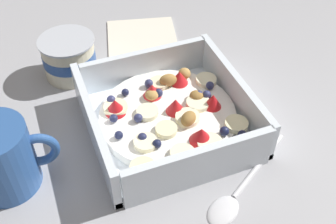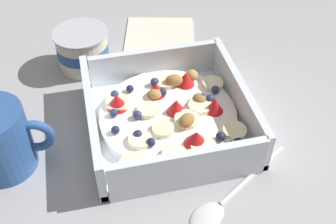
{
  "view_description": "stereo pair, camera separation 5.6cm",
  "coord_description": "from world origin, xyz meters",
  "px_view_note": "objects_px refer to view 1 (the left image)",
  "views": [
    {
      "loc": [
        -0.38,
        0.15,
        0.42
      ],
      "look_at": [
        -0.0,
        0.0,
        0.03
      ],
      "focal_mm": 44.6,
      "sensor_mm": 36.0,
      "label": 1
    },
    {
      "loc": [
        -0.39,
        0.09,
        0.42
      ],
      "look_at": [
        -0.0,
        0.0,
        0.03
      ],
      "focal_mm": 44.6,
      "sensor_mm": 36.0,
      "label": 2
    }
  ],
  "objects_px": {
    "spoon": "(235,194)",
    "yogurt_cup": "(69,57)",
    "folded_napkin": "(142,37)",
    "coffee_mug": "(2,158)",
    "fruit_bowl": "(169,117)"
  },
  "relations": [
    {
      "from": "coffee_mug",
      "to": "folded_napkin",
      "type": "bearing_deg",
      "value": -46.64
    },
    {
      "from": "fruit_bowl",
      "to": "folded_napkin",
      "type": "xyz_separation_m",
      "value": [
        0.22,
        -0.03,
        -0.02
      ]
    },
    {
      "from": "fruit_bowl",
      "to": "spoon",
      "type": "height_order",
      "value": "fruit_bowl"
    },
    {
      "from": "spoon",
      "to": "yogurt_cup",
      "type": "height_order",
      "value": "yogurt_cup"
    },
    {
      "from": "coffee_mug",
      "to": "fruit_bowl",
      "type": "bearing_deg",
      "value": -85.67
    },
    {
      "from": "yogurt_cup",
      "to": "coffee_mug",
      "type": "distance_m",
      "value": 0.22
    },
    {
      "from": "fruit_bowl",
      "to": "coffee_mug",
      "type": "bearing_deg",
      "value": 94.33
    },
    {
      "from": "fruit_bowl",
      "to": "spoon",
      "type": "xyz_separation_m",
      "value": [
        -0.14,
        -0.03,
        -0.02
      ]
    },
    {
      "from": "spoon",
      "to": "coffee_mug",
      "type": "relative_size",
      "value": 1.44
    },
    {
      "from": "coffee_mug",
      "to": "spoon",
      "type": "bearing_deg",
      "value": -115.71
    },
    {
      "from": "yogurt_cup",
      "to": "folded_napkin",
      "type": "xyz_separation_m",
      "value": [
        0.05,
        -0.14,
        -0.03
      ]
    },
    {
      "from": "yogurt_cup",
      "to": "coffee_mug",
      "type": "bearing_deg",
      "value": 148.03
    },
    {
      "from": "folded_napkin",
      "to": "coffee_mug",
      "type": "bearing_deg",
      "value": 133.36
    },
    {
      "from": "spoon",
      "to": "yogurt_cup",
      "type": "relative_size",
      "value": 1.84
    },
    {
      "from": "fruit_bowl",
      "to": "coffee_mug",
      "type": "distance_m",
      "value": 0.22
    }
  ]
}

